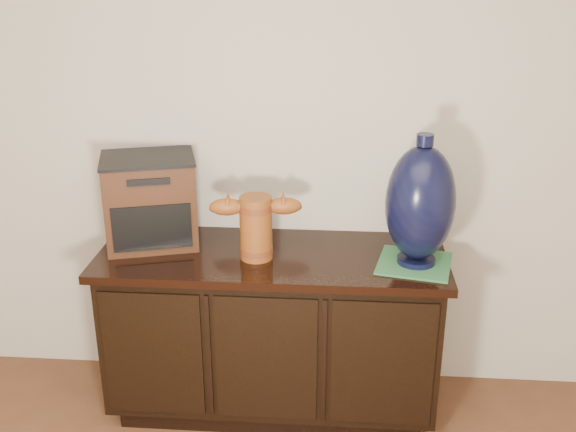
# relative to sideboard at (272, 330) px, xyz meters

# --- Properties ---
(sideboard) EXTENTS (1.46, 0.56, 0.75)m
(sideboard) POSITION_rel_sideboard_xyz_m (0.00, 0.00, 0.00)
(sideboard) COLOR black
(sideboard) RESTS_ON ground
(terracotta_vessel) EXTENTS (0.38, 0.15, 0.27)m
(terracotta_vessel) POSITION_rel_sideboard_xyz_m (-0.06, -0.04, 0.52)
(terracotta_vessel) COLOR #944C1A
(terracotta_vessel) RESTS_ON sideboard
(tv_radio) EXTENTS (0.45, 0.40, 0.39)m
(tv_radio) POSITION_rel_sideboard_xyz_m (-0.53, 0.08, 0.56)
(tv_radio) COLOR #3D1E0F
(tv_radio) RESTS_ON sideboard
(green_mat) EXTENTS (0.34, 0.34, 0.01)m
(green_mat) POSITION_rel_sideboard_xyz_m (0.59, -0.06, 0.37)
(green_mat) COLOR #306C3D
(green_mat) RESTS_ON sideboard
(lamp_base) EXTENTS (0.32, 0.32, 0.53)m
(lamp_base) POSITION_rel_sideboard_xyz_m (0.59, -0.06, 0.63)
(lamp_base) COLOR black
(lamp_base) RESTS_ON green_mat
(spray_can) EXTENTS (0.06, 0.06, 0.18)m
(spray_can) POSITION_rel_sideboard_xyz_m (-0.04, 0.06, 0.45)
(spray_can) COLOR maroon
(spray_can) RESTS_ON sideboard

